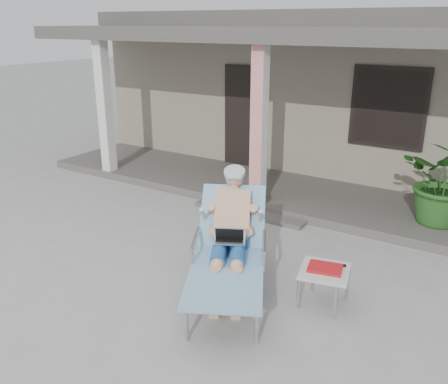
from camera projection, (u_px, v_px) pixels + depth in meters
The scene contains 8 objects.
ground at pixel (183, 259), 6.53m from camera, with size 60.00×60.00×0.00m, color #9E9E99.
house at pixel (346, 86), 11.15m from camera, with size 10.40×5.40×3.30m.
porch_deck at pixel (278, 191), 8.90m from camera, with size 10.00×2.00×0.15m, color #605B56.
porch_overhang at pixel (283, 40), 7.94m from camera, with size 10.00×2.30×2.85m.
porch_step at pixel (249, 213), 7.99m from camera, with size 2.00×0.30×0.07m, color #605B56.
lounger at pixel (230, 222), 5.54m from camera, with size 1.67×2.23×1.41m.
side_table at pixel (325, 273), 5.34m from camera, with size 0.64×0.64×0.48m.
potted_palm at pixel (446, 183), 7.07m from camera, with size 1.20×1.04×1.33m, color #26591E.
Camera 1 is at (3.58, -4.64, 3.07)m, focal length 38.00 mm.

